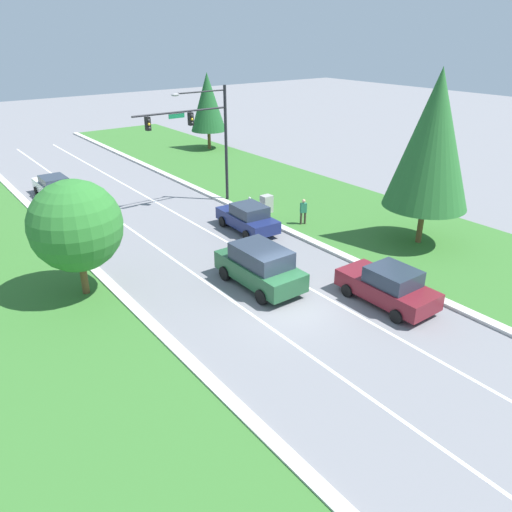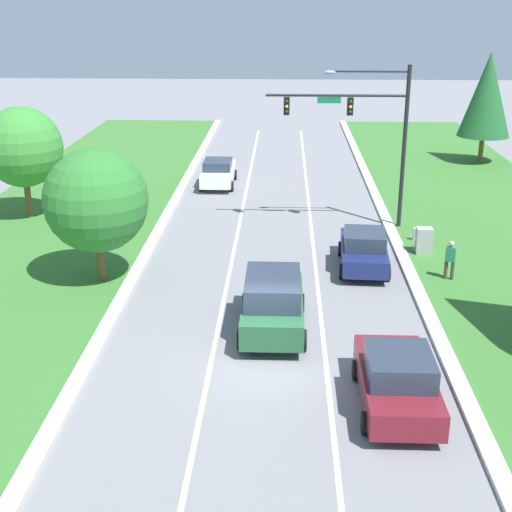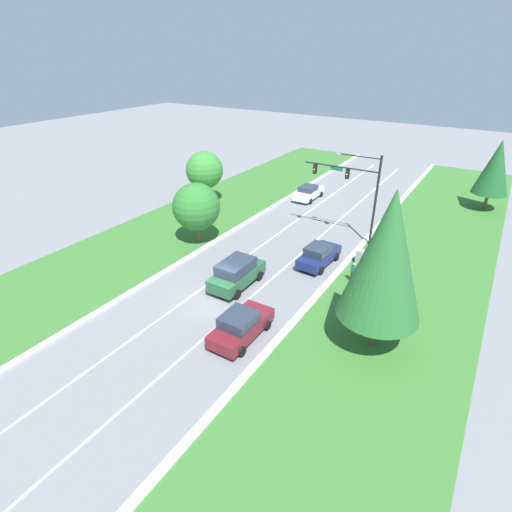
# 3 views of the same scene
# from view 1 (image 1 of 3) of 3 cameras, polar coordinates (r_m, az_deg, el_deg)

# --- Properties ---
(ground_plane) EXTENTS (160.00, 160.00, 0.00)m
(ground_plane) POSITION_cam_1_polar(r_m,az_deg,el_deg) (22.35, 3.59, -5.49)
(ground_plane) COLOR slate
(curb_strip_right) EXTENTS (0.50, 90.00, 0.15)m
(curb_strip_right) POSITION_cam_1_polar(r_m,az_deg,el_deg) (25.95, 13.18, -1.46)
(curb_strip_right) COLOR beige
(curb_strip_right) RESTS_ON ground_plane
(curb_strip_left) EXTENTS (0.50, 90.00, 0.15)m
(curb_strip_left) POSITION_cam_1_polar(r_m,az_deg,el_deg) (19.66, -9.30, -10.20)
(curb_strip_left) COLOR beige
(curb_strip_left) RESTS_ON ground_plane
(grass_verge_right) EXTENTS (10.00, 90.00, 0.08)m
(grass_verge_right) POSITION_cam_1_polar(r_m,az_deg,el_deg) (29.91, 19.78, 1.18)
(grass_verge_right) COLOR #38702D
(grass_verge_right) RESTS_ON ground_plane
(grass_verge_left) EXTENTS (10.00, 90.00, 0.08)m
(grass_verge_left) POSITION_cam_1_polar(r_m,az_deg,el_deg) (18.46, -24.27, -15.15)
(grass_verge_left) COLOR #38702D
(grass_verge_left) RESTS_ON ground_plane
(lane_stripe_inner_left) EXTENTS (0.14, 81.00, 0.01)m
(lane_stripe_inner_left) POSITION_cam_1_polar(r_m,az_deg,el_deg) (21.38, -0.12, -6.95)
(lane_stripe_inner_left) COLOR white
(lane_stripe_inner_left) RESTS_ON ground_plane
(lane_stripe_inner_right) EXTENTS (0.14, 81.00, 0.01)m
(lane_stripe_inner_right) POSITION_cam_1_polar(r_m,az_deg,el_deg) (23.42, 6.97, -4.13)
(lane_stripe_inner_right) COLOR white
(lane_stripe_inner_right) RESTS_ON ground_plane
(traffic_signal_mast) EXTENTS (6.72, 0.41, 7.84)m
(traffic_signal_mast) POSITION_cam_1_polar(r_m,az_deg,el_deg) (33.69, -6.24, 14.19)
(traffic_signal_mast) COLOR black
(traffic_signal_mast) RESTS_ON ground_plane
(navy_sedan) EXTENTS (2.21, 4.54, 1.68)m
(navy_sedan) POSITION_cam_1_polar(r_m,az_deg,el_deg) (29.99, -0.95, 4.39)
(navy_sedan) COLOR navy
(navy_sedan) RESTS_ON ground_plane
(white_sedan) EXTENTS (2.00, 4.65, 1.59)m
(white_sedan) POSITION_cam_1_polar(r_m,az_deg,el_deg) (39.02, -22.11, 7.35)
(white_sedan) COLOR white
(white_sedan) RESTS_ON ground_plane
(forest_suv) EXTENTS (2.24, 4.73, 2.01)m
(forest_suv) POSITION_cam_1_polar(r_m,az_deg,el_deg) (23.38, 0.46, -1.15)
(forest_suv) COLOR #235633
(forest_suv) RESTS_ON ground_plane
(burgundy_sedan) EXTENTS (2.17, 4.51, 1.74)m
(burgundy_sedan) POSITION_cam_1_polar(r_m,az_deg,el_deg) (22.75, 14.87, -3.33)
(burgundy_sedan) COLOR maroon
(burgundy_sedan) RESTS_ON ground_plane
(utility_cabinet) EXTENTS (0.70, 0.60, 1.23)m
(utility_cabinet) POSITION_cam_1_polar(r_m,az_deg,el_deg) (33.02, 1.21, 5.91)
(utility_cabinet) COLOR #9E9E99
(utility_cabinet) RESTS_ON ground_plane
(pedestrian) EXTENTS (0.43, 0.35, 1.69)m
(pedestrian) POSITION_cam_1_polar(r_m,az_deg,el_deg) (30.97, 5.43, 5.15)
(pedestrian) COLOR #42382D
(pedestrian) RESTS_ON ground_plane
(fire_hydrant) EXTENTS (0.34, 0.20, 0.70)m
(fire_hydrant) POSITION_cam_1_polar(r_m,az_deg,el_deg) (34.39, -0.74, 6.21)
(fire_hydrant) COLOR #B7B7BC
(fire_hydrant) RESTS_ON ground_plane
(conifer_near_right_tree) EXTENTS (4.54, 4.54, 9.50)m
(conifer_near_right_tree) POSITION_cam_1_polar(r_m,az_deg,el_deg) (28.33, 19.57, 12.39)
(conifer_near_right_tree) COLOR brown
(conifer_near_right_tree) RESTS_ON ground_plane
(conifer_far_right_tree) EXTENTS (3.45, 3.45, 7.39)m
(conifer_far_right_tree) POSITION_cam_1_polar(r_m,az_deg,el_deg) (51.12, -5.54, 17.10)
(conifer_far_right_tree) COLOR brown
(conifer_far_right_tree) RESTS_ON ground_plane
(oak_far_left_tree) EXTENTS (4.06, 4.06, 5.41)m
(oak_far_left_tree) POSITION_cam_1_polar(r_m,az_deg,el_deg) (23.04, -19.90, 3.25)
(oak_far_left_tree) COLOR brown
(oak_far_left_tree) RESTS_ON ground_plane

